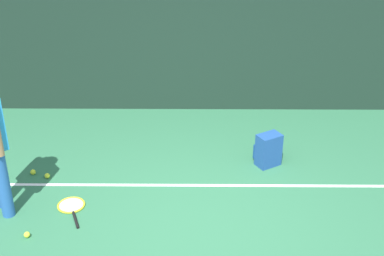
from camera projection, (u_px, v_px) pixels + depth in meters
ground_plane at (192, 225)px, 5.93m from camera, size 12.00×12.00×0.00m
back_fence at (193, 18)px, 7.91m from camera, size 10.00×0.10×2.93m
court_line at (192, 185)px, 6.63m from camera, size 9.00×0.05×0.00m
tennis_racket at (72, 206)px, 6.22m from camera, size 0.42×0.64×0.03m
backpack at (268, 150)px, 6.98m from camera, size 0.37×0.37×0.44m
tennis_ball_near_player at (33, 172)px, 6.84m from camera, size 0.07×0.07×0.07m
tennis_ball_by_fence at (47, 176)px, 6.76m from camera, size 0.07×0.07×0.07m
tennis_ball_mid_court at (27, 235)px, 5.74m from camera, size 0.07×0.07×0.07m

